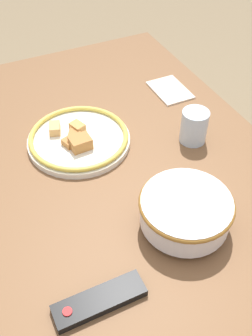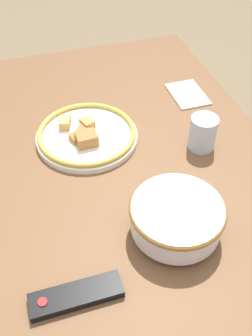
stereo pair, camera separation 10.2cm
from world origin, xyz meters
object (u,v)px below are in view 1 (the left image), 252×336
tv_remote (99,301)px  drinking_glass (194,126)px  noodle_bowl (185,211)px  food_plate (79,139)px

tv_remote → drinking_glass: 0.57m
noodle_bowl → tv_remote: bearing=110.7°
tv_remote → drinking_glass: (0.36, -0.45, 0.04)m
noodle_bowl → food_plate: size_ratio=0.74×
drinking_glass → food_plate: bearing=67.2°
noodle_bowl → tv_remote: 0.28m
food_plate → tv_remote: bearing=164.2°
food_plate → tv_remote: 0.50m
noodle_bowl → food_plate: 0.41m
food_plate → drinking_glass: size_ratio=2.98×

